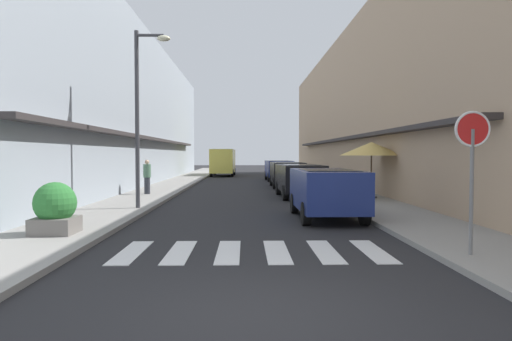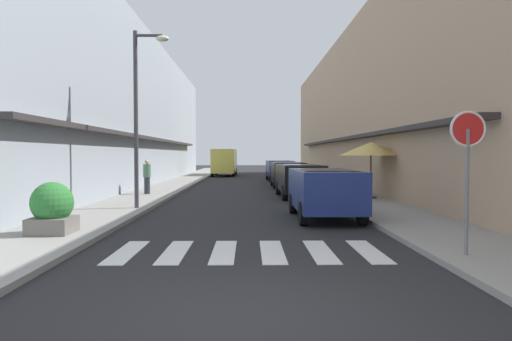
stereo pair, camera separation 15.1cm
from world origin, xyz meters
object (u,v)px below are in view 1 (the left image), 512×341
object	(u,v)px
street_lamp	(142,101)
cafe_umbrella	(371,149)
parked_car_mid	(299,177)
round_street_sign	(472,145)
parked_car_far	(287,172)
planter_corner	(55,209)
pedestrian_walking_near	(147,176)
parked_car_near	(327,188)
delivery_van	(223,160)
parked_car_distant	(279,168)

from	to	relation	value
street_lamp	cafe_umbrella	bearing A→B (deg)	21.11
parked_car_mid	round_street_sign	world-z (taller)	round_street_sign
parked_car_far	planter_corner	world-z (taller)	parked_car_far
planter_corner	pedestrian_walking_near	size ratio (longest dim) A/B	0.76
parked_car_near	cafe_umbrella	size ratio (longest dim) A/B	1.54
delivery_van	pedestrian_walking_near	distance (m)	20.02
planter_corner	round_street_sign	bearing A→B (deg)	-15.81
cafe_umbrella	street_lamp	bearing A→B (deg)	-158.89
parked_car_far	round_street_sign	bearing A→B (deg)	-84.93
parked_car_far	round_street_sign	xyz separation A→B (m)	(1.64, -18.45, 1.17)
parked_car_near	street_lamp	distance (m)	6.75
delivery_van	street_lamp	xyz separation A→B (m)	(-1.46, -25.33, 2.28)
parked_car_distant	round_street_sign	size ratio (longest dim) A/B	1.60
round_street_sign	cafe_umbrella	xyz separation A→B (m)	(1.14, 10.70, 0.05)
street_lamp	parked_car_near	bearing A→B (deg)	-18.32
parked_car_near	parked_car_mid	distance (m)	6.85
parked_car_distant	planter_corner	xyz separation A→B (m)	(-6.72, -22.69, -0.24)
street_lamp	planter_corner	distance (m)	5.91
parked_car_near	parked_car_far	xyz separation A→B (m)	(-0.00, 13.01, 0.00)
round_street_sign	planter_corner	distance (m)	8.79
parked_car_far	round_street_sign	size ratio (longest dim) A/B	1.64
delivery_van	pedestrian_walking_near	size ratio (longest dim) A/B	3.51
parked_car_mid	delivery_van	size ratio (longest dim) A/B	0.79
street_lamp	cafe_umbrella	world-z (taller)	street_lamp
cafe_umbrella	round_street_sign	bearing A→B (deg)	-96.07
parked_car_mid	cafe_umbrella	bearing A→B (deg)	-29.76
parked_car_near	parked_car_distant	size ratio (longest dim) A/B	0.97
round_street_sign	street_lamp	bearing A→B (deg)	135.39
parked_car_mid	delivery_van	bearing A→B (deg)	102.11
parked_car_distant	round_street_sign	xyz separation A→B (m)	(1.64, -25.05, 1.17)
parked_car_distant	parked_car_near	bearing A→B (deg)	-90.00
round_street_sign	planter_corner	size ratio (longest dim) A/B	2.19
delivery_van	cafe_umbrella	xyz separation A→B (m)	(7.15, -22.00, 0.73)
parked_car_distant	delivery_van	distance (m)	8.83
parked_car_mid	delivery_van	world-z (taller)	delivery_van
street_lamp	planter_corner	size ratio (longest dim) A/B	5.03
parked_car_distant	planter_corner	bearing A→B (deg)	-106.49
delivery_van	street_lamp	world-z (taller)	street_lamp
delivery_van	pedestrian_walking_near	xyz separation A→B (m)	(-2.49, -19.86, -0.48)
parked_car_far	delivery_van	size ratio (longest dim) A/B	0.77
parked_car_distant	street_lamp	xyz separation A→B (m)	(-5.84, -17.67, 2.76)
parked_car_far	pedestrian_walking_near	bearing A→B (deg)	-140.73
parked_car_near	parked_car_distant	bearing A→B (deg)	90.00
delivery_van	parked_car_near	bearing A→B (deg)	-80.88
round_street_sign	parked_car_near	bearing A→B (deg)	106.74
cafe_umbrella	planter_corner	size ratio (longest dim) A/B	2.21
parked_car_distant	street_lamp	world-z (taller)	street_lamp
parked_car_far	cafe_umbrella	distance (m)	8.32
street_lamp	round_street_sign	bearing A→B (deg)	-44.61
delivery_van	parked_car_far	bearing A→B (deg)	-72.92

